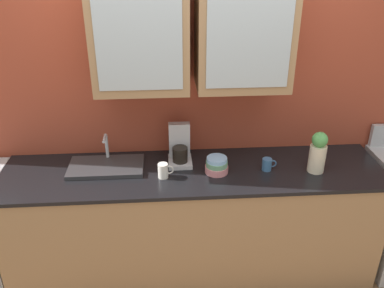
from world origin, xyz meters
TOP-DOWN VIEW (x-y plane):
  - ground_plane at (0.00, 0.00)m, footprint 10.00×10.00m
  - back_wall_unit at (-0.01, 0.32)m, footprint 4.27×0.49m
  - counter at (0.00, 0.00)m, footprint 2.72×0.65m
  - sink_faucet at (-0.62, 0.08)m, footprint 0.53×0.30m
  - bowl_stack at (0.16, -0.03)m, footprint 0.16×0.16m
  - vase at (0.86, -0.06)m, footprint 0.12×0.12m
  - cup_near_sink at (-0.21, -0.07)m, footprint 0.11×0.07m
  - cup_near_bowls at (0.52, -0.02)m, footprint 0.10×0.07m
  - coffee_maker at (-0.09, 0.14)m, footprint 0.17×0.20m

SIDE VIEW (x-z plane):
  - ground_plane at x=0.00m, z-range 0.00..0.00m
  - counter at x=0.00m, z-range 0.00..0.92m
  - sink_faucet at x=-0.62m, z-range 0.82..1.05m
  - cup_near_bowls at x=0.52m, z-range 0.92..1.00m
  - cup_near_sink at x=-0.21m, z-range 0.92..1.02m
  - bowl_stack at x=0.16m, z-range 0.91..1.03m
  - coffee_maker at x=-0.09m, z-range 0.88..1.17m
  - vase at x=0.86m, z-range 0.91..1.21m
  - back_wall_unit at x=-0.01m, z-range 0.12..2.85m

